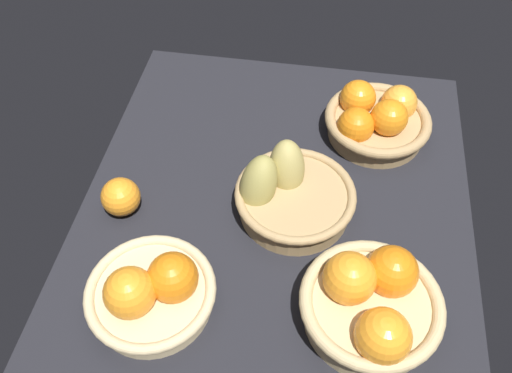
# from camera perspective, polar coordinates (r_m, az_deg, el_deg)

# --- Properties ---
(market_tray) EXTENTS (0.84, 0.72, 0.03)m
(market_tray) POSITION_cam_1_polar(r_m,az_deg,el_deg) (1.01, 2.14, -2.37)
(market_tray) COLOR black
(market_tray) RESTS_ON ground
(basket_center_pears) EXTENTS (0.22, 0.23, 0.14)m
(basket_center_pears) POSITION_cam_1_polar(r_m,az_deg,el_deg) (0.96, 3.54, -0.77)
(basket_center_pears) COLOR tan
(basket_center_pears) RESTS_ON market_tray
(basket_far_right) EXTENTS (0.22, 0.22, 0.12)m
(basket_far_right) POSITION_cam_1_polar(r_m,az_deg,el_deg) (0.85, 12.23, -12.14)
(basket_far_right) COLOR tan
(basket_far_right) RESTS_ON market_tray
(basket_near_right) EXTENTS (0.21, 0.21, 0.11)m
(basket_near_right) POSITION_cam_1_polar(r_m,az_deg,el_deg) (0.87, -11.11, -11.00)
(basket_near_right) COLOR #D3BC8C
(basket_near_right) RESTS_ON market_tray
(basket_far_left) EXTENTS (0.22, 0.22, 0.11)m
(basket_far_left) POSITION_cam_1_polar(r_m,az_deg,el_deg) (1.12, 12.75, 7.06)
(basket_far_left) COLOR tan
(basket_far_left) RESTS_ON market_tray
(loose_orange_front_gap) EXTENTS (0.07, 0.07, 0.07)m
(loose_orange_front_gap) POSITION_cam_1_polar(r_m,az_deg,el_deg) (0.99, -14.28, -1.08)
(loose_orange_front_gap) COLOR orange
(loose_orange_front_gap) RESTS_ON market_tray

